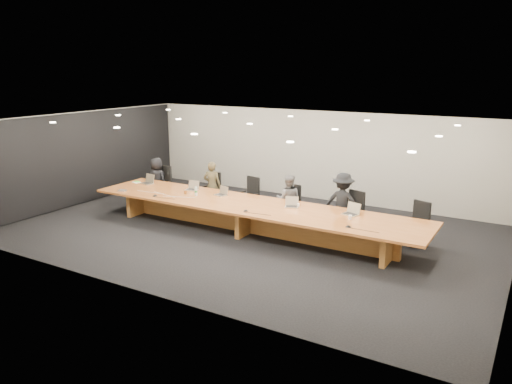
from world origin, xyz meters
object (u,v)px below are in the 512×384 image
at_px(conference_table, 250,213).
at_px(mic_left, 155,195).
at_px(amber_mug, 186,192).
at_px(laptop_a, 146,179).
at_px(water_bottle, 196,191).
at_px(mic_center, 246,211).
at_px(person_a, 157,180).
at_px(paper_cup_near, 298,205).
at_px(person_b, 212,186).
at_px(laptop_d, 292,202).
at_px(laptop_c, 220,191).
at_px(chair_right, 351,213).
at_px(person_d, 343,203).
at_px(laptop_b, 191,186).
at_px(chair_mid_left, 248,196).
at_px(chair_far_left, 161,184).
at_px(chair_far_right, 416,223).
at_px(av_box, 122,190).
at_px(person_c, 288,200).
at_px(mic_right, 348,226).
at_px(chair_left, 210,190).
at_px(chair_mid_right, 289,204).
at_px(laptop_e, 350,209).
at_px(paper_cup_far, 350,217).

relative_size(conference_table, mic_left, 68.46).
bearing_deg(amber_mug, laptop_a, 167.71).
bearing_deg(water_bottle, mic_center, -16.97).
xyz_separation_m(person_a, paper_cup_near, (5.23, -0.75, 0.10)).
xyz_separation_m(person_b, laptop_d, (3.09, -0.98, 0.16)).
bearing_deg(person_b, laptop_c, 118.56).
bearing_deg(laptop_d, chair_right, 13.08).
relative_size(person_d, laptop_d, 4.73).
bearing_deg(laptop_b, chair_mid_left, 31.55).
distance_m(person_a, mic_left, 2.27).
bearing_deg(laptop_a, chair_far_left, 110.69).
relative_size(chair_far_right, person_a, 0.76).
relative_size(chair_mid_left, laptop_d, 3.38).
bearing_deg(mic_left, laptop_c, 32.53).
distance_m(laptop_b, av_box, 1.92).
height_order(person_c, laptop_c, person_c).
relative_size(person_a, laptop_a, 3.80).
bearing_deg(person_c, paper_cup_near, 110.20).
bearing_deg(person_b, chair_far_right, 163.06).
distance_m(paper_cup_near, mic_left, 3.90).
distance_m(person_b, mic_right, 5.16).
distance_m(chair_mid_left, mic_right, 4.12).
distance_m(chair_left, laptop_b, 0.96).
bearing_deg(person_b, conference_table, 131.80).
distance_m(chair_right, water_bottle, 4.12).
xyz_separation_m(person_c, water_bottle, (-2.19, -1.15, 0.19)).
bearing_deg(mic_right, person_a, 166.47).
bearing_deg(chair_left, av_box, -122.80).
xyz_separation_m(water_bottle, av_box, (-2.08, -0.63, -0.10)).
height_order(amber_mug, mic_center, amber_mug).
bearing_deg(laptop_d, person_b, 139.24).
height_order(person_a, mic_left, person_a).
distance_m(chair_mid_right, laptop_d, 1.17).
xyz_separation_m(laptop_b, mic_left, (-0.45, -1.02, -0.12)).
xyz_separation_m(chair_right, mic_right, (0.55, -1.68, 0.21)).
bearing_deg(amber_mug, chair_far_right, 11.93).
distance_m(person_d, mic_left, 4.97).
bearing_deg(person_d, av_box, 14.52).
xyz_separation_m(chair_far_left, water_bottle, (2.27, -1.19, 0.30)).
relative_size(chair_right, laptop_d, 3.44).
bearing_deg(paper_cup_near, person_c, 130.90).
bearing_deg(laptop_c, laptop_b, -166.50).
bearing_deg(chair_mid_left, laptop_a, -148.12).
distance_m(laptop_e, mic_right, 0.95).
xyz_separation_m(laptop_e, amber_mug, (-4.56, -0.39, -0.10)).
distance_m(laptop_b, mic_left, 1.12).
bearing_deg(person_c, mic_left, 8.38).
distance_m(person_b, paper_cup_far, 4.84).
distance_m(chair_left, paper_cup_near, 3.49).
distance_m(chair_left, person_b, 0.23).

